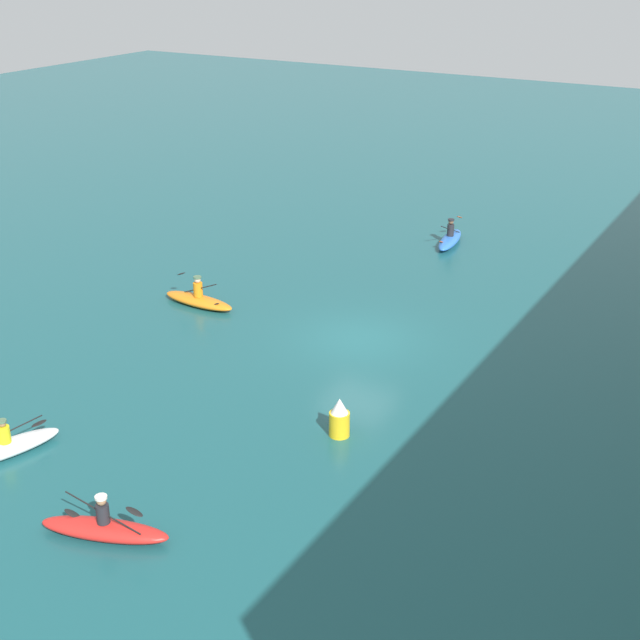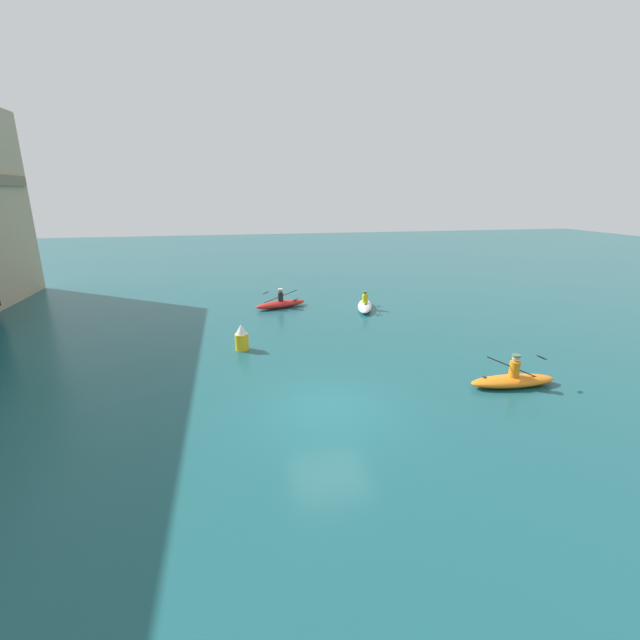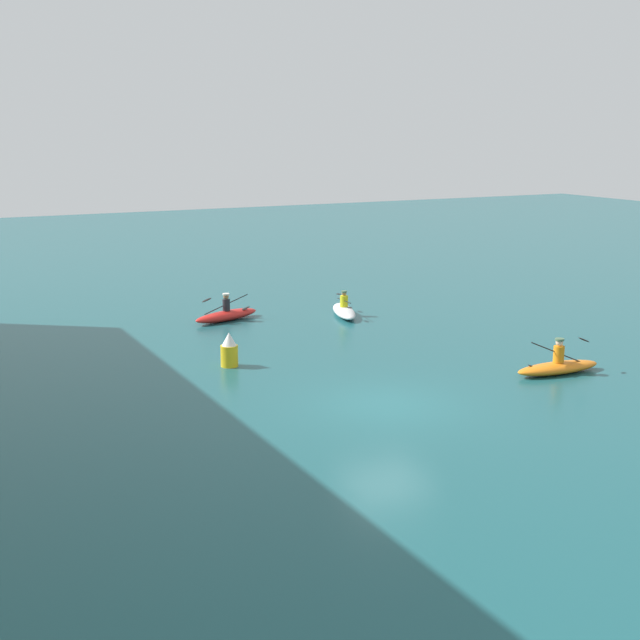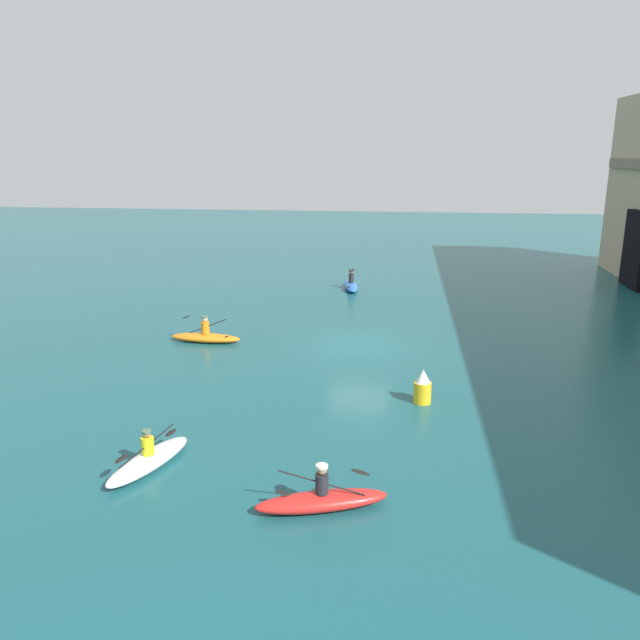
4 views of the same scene
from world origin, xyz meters
The scene contains 5 objects.
ground_plane centered at (0.00, 0.00, 0.00)m, with size 120.00×120.00×0.00m, color #195156.
kayak_white centered at (11.15, -4.66, 0.23)m, with size 3.07×1.69×1.06m.
kayak_red centered at (12.49, 0.03, 0.24)m, with size 1.66×3.16×1.12m.
kayak_orange centered at (0.31, -6.57, 0.23)m, with size 0.97×3.10×1.15m.
marker_buoy centered at (5.85, 2.47, 0.53)m, with size 0.57×0.57×1.14m.
Camera 2 is at (-11.58, 2.71, 6.39)m, focal length 24.00 mm.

